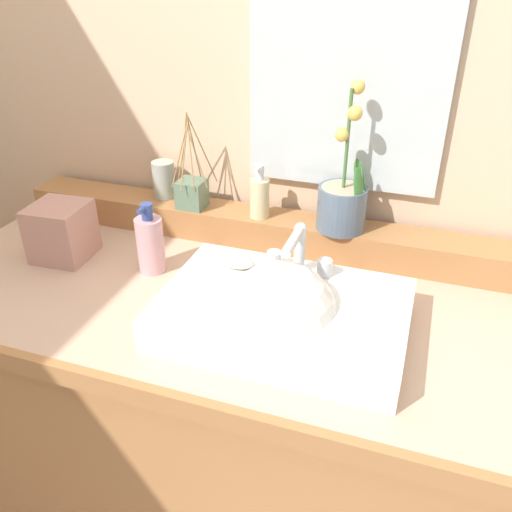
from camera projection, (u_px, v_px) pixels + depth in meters
wall_back at (296, 79)px, 1.35m from camera, size 3.20×0.20×2.49m
vanity_cabinet at (241, 431)px, 1.40m from camera, size 1.48×0.66×0.86m
back_ledge at (273, 230)px, 1.38m from camera, size 1.39×0.11×0.08m
sink_basin at (282, 316)px, 1.05m from camera, size 0.48×0.33×0.26m
soap_bar at (236, 261)px, 1.15m from camera, size 0.07×0.04×0.02m
potted_plant at (343, 200)px, 1.26m from camera, size 0.12×0.12×0.35m
soap_dispenser at (260, 196)px, 1.33m from camera, size 0.05×0.05×0.14m
tumbler_cup at (164, 180)px, 1.44m from camera, size 0.06×0.06×0.10m
reed_diffuser at (192, 192)px, 1.38m from camera, size 0.11×0.10×0.25m
lotion_bottle at (150, 243)px, 1.24m from camera, size 0.06×0.07×0.17m
tissue_box at (62, 231)px, 1.30m from camera, size 0.14×0.14×0.14m
mirror at (350, 49)px, 1.17m from camera, size 0.46×0.02×0.64m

